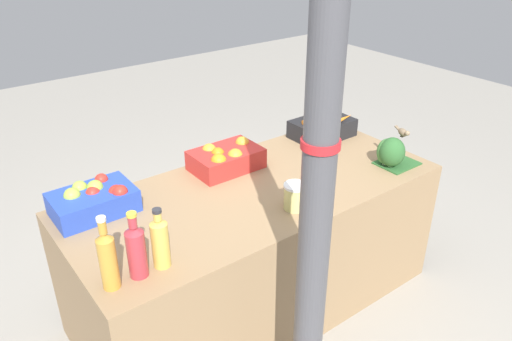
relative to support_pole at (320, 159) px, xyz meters
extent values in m
plane|color=gray|center=(0.30, 0.74, -1.29)|extent=(10.00, 10.00, 0.00)
cube|color=#937551|center=(0.30, 0.74, -0.92)|extent=(1.95, 0.87, 0.75)
cylinder|color=#4C4C51|center=(0.00, 0.00, 0.00)|extent=(0.12, 0.12, 2.59)
cylinder|color=red|center=(0.00, 0.00, 0.06)|extent=(0.13, 0.13, 0.03)
cube|color=#2847B7|center=(-0.45, 1.01, -0.49)|extent=(0.37, 0.25, 0.11)
sphere|color=red|center=(-0.44, 1.01, -0.44)|extent=(0.07, 0.07, 0.07)
sphere|color=red|center=(-0.37, 1.10, -0.44)|extent=(0.07, 0.07, 0.07)
sphere|color=#9EBC42|center=(-0.48, 1.09, -0.44)|extent=(0.07, 0.07, 0.07)
sphere|color=red|center=(-0.34, 0.93, -0.44)|extent=(0.07, 0.07, 0.07)
sphere|color=red|center=(-0.35, 0.96, -0.45)|extent=(0.08, 0.08, 0.08)
sphere|color=#9EBC42|center=(-0.53, 1.03, -0.44)|extent=(0.08, 0.08, 0.08)
sphere|color=#9EBC42|center=(-0.42, 1.04, -0.43)|extent=(0.08, 0.08, 0.08)
cube|color=red|center=(0.30, 1.01, -0.49)|extent=(0.37, 0.25, 0.11)
sphere|color=orange|center=(0.24, 1.09, -0.45)|extent=(0.08, 0.08, 0.08)
sphere|color=orange|center=(0.43, 1.04, -0.44)|extent=(0.08, 0.08, 0.08)
sphere|color=orange|center=(0.20, 0.94, -0.45)|extent=(0.09, 0.09, 0.09)
sphere|color=orange|center=(0.31, 0.94, -0.45)|extent=(0.09, 0.09, 0.09)
sphere|color=orange|center=(0.25, 1.02, -0.45)|extent=(0.08, 0.08, 0.08)
cube|color=black|center=(1.02, 1.01, -0.49)|extent=(0.37, 0.25, 0.11)
cone|color=orange|center=(1.11, 0.91, -0.41)|extent=(0.17, 0.06, 0.03)
cone|color=orange|center=(1.11, 1.10, -0.41)|extent=(0.14, 0.03, 0.03)
cone|color=orange|center=(1.03, 1.08, -0.41)|extent=(0.13, 0.07, 0.03)
cone|color=orange|center=(0.95, 1.01, -0.42)|extent=(0.16, 0.06, 0.03)
cone|color=orange|center=(1.05, 0.91, -0.42)|extent=(0.16, 0.03, 0.03)
cone|color=orange|center=(1.10, 1.05, -0.41)|extent=(0.14, 0.03, 0.03)
cone|color=orange|center=(0.95, 1.02, -0.42)|extent=(0.15, 0.07, 0.02)
cone|color=orange|center=(1.01, 1.09, -0.42)|extent=(0.12, 0.03, 0.03)
cube|color=#2D602D|center=(1.09, 0.48, -0.54)|extent=(0.22, 0.18, 0.01)
ellipsoid|color=#387033|center=(1.08, 0.51, -0.46)|extent=(0.10, 0.10, 0.12)
cylinder|color=#B2C693|center=(1.08, 0.51, -0.52)|extent=(0.03, 0.03, 0.02)
ellipsoid|color=#427F3D|center=(1.02, 0.51, -0.46)|extent=(0.10, 0.10, 0.15)
cylinder|color=#B2C693|center=(1.02, 0.51, -0.52)|extent=(0.03, 0.03, 0.02)
ellipsoid|color=#2D602D|center=(1.03, 0.47, -0.45)|extent=(0.14, 0.14, 0.16)
cylinder|color=#B2C693|center=(1.03, 0.47, -0.52)|extent=(0.03, 0.03, 0.02)
cylinder|color=gold|center=(-0.59, 0.46, -0.44)|extent=(0.07, 0.07, 0.22)
cone|color=gold|center=(-0.59, 0.46, -0.31)|extent=(0.07, 0.07, 0.03)
cylinder|color=gold|center=(-0.59, 0.46, -0.27)|extent=(0.03, 0.03, 0.05)
cylinder|color=silver|center=(-0.59, 0.46, -0.24)|extent=(0.03, 0.03, 0.01)
cylinder|color=#B2333D|center=(-0.48, 0.46, -0.44)|extent=(0.07, 0.07, 0.20)
cone|color=#B2333D|center=(-0.48, 0.46, -0.33)|extent=(0.07, 0.07, 0.02)
cylinder|color=#B2333D|center=(-0.48, 0.46, -0.30)|extent=(0.03, 0.03, 0.05)
cylinder|color=gold|center=(-0.48, 0.46, -0.26)|extent=(0.04, 0.04, 0.01)
cylinder|color=gold|center=(-0.38, 0.46, -0.45)|extent=(0.07, 0.07, 0.20)
cone|color=gold|center=(-0.38, 0.46, -0.34)|extent=(0.07, 0.07, 0.02)
cylinder|color=gold|center=(-0.38, 0.46, -0.31)|extent=(0.03, 0.03, 0.04)
cylinder|color=#2D2D33|center=(-0.38, 0.46, -0.29)|extent=(0.04, 0.04, 0.01)
cylinder|color=#D1CC75|center=(0.33, 0.47, -0.49)|extent=(0.11, 0.11, 0.12)
cylinder|color=white|center=(0.33, 0.47, -0.42)|extent=(0.11, 0.11, 0.01)
cube|color=#4C3D2D|center=(1.08, 0.46, -0.36)|extent=(0.02, 0.02, 0.01)
ellipsoid|color=#7A664C|center=(1.08, 0.46, -0.34)|extent=(0.06, 0.08, 0.04)
sphere|color=#897556|center=(1.07, 0.42, -0.33)|extent=(0.03, 0.03, 0.03)
cone|color=#4C3D28|center=(1.06, 0.41, -0.33)|extent=(0.01, 0.02, 0.01)
cube|color=#7A664C|center=(1.10, 0.51, -0.34)|extent=(0.03, 0.04, 0.01)
camera|label=1|loc=(-1.05, -1.04, 0.72)|focal=35.00mm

